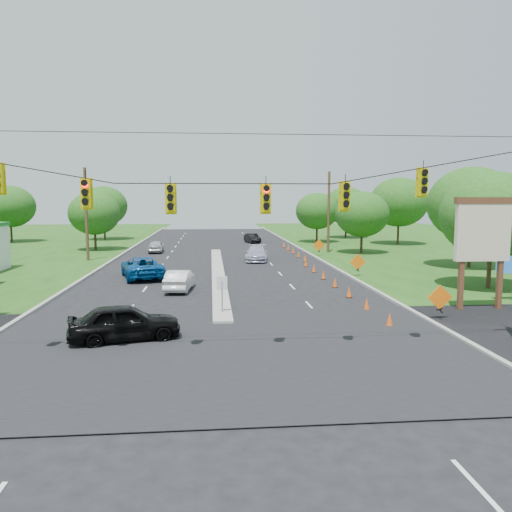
{
  "coord_description": "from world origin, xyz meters",
  "views": [
    {
      "loc": [
        -0.55,
        -19.49,
        6.06
      ],
      "look_at": [
        2.0,
        8.55,
        2.8
      ],
      "focal_mm": 35.0,
      "sensor_mm": 36.0,
      "label": 1
    }
  ],
  "objects": [
    {
      "name": "work_sign_0",
      "position": [
        10.8,
        4.0,
        1.09
      ],
      "size": [
        1.27,
        0.58,
        1.37
      ],
      "color": "black",
      "rests_on": "ground"
    },
    {
      "name": "tree_11",
      "position": [
        20.0,
        55.0,
        4.96
      ],
      "size": [
        6.72,
        6.72,
        7.84
      ],
      "color": "black",
      "rests_on": "ground"
    },
    {
      "name": "cone_0",
      "position": [
        7.87,
        3.0,
        0.35
      ],
      "size": [
        0.32,
        0.32,
        0.7
      ],
      "primitive_type": "cone",
      "color": "#E05113",
      "rests_on": "ground"
    },
    {
      "name": "cone_9",
      "position": [
        8.47,
        34.5,
        0.35
      ],
      "size": [
        0.32,
        0.32,
        0.7
      ],
      "primitive_type": "cone",
      "color": "#E05113",
      "rests_on": "ground"
    },
    {
      "name": "tree_5",
      "position": [
        -14.0,
        40.0,
        4.34
      ],
      "size": [
        5.88,
        5.88,
        6.86
      ],
      "color": "black",
      "rests_on": "ground"
    },
    {
      "name": "blue_pickup",
      "position": [
        -5.8,
        18.82,
        0.83
      ],
      "size": [
        4.19,
        6.49,
        1.66
      ],
      "primitive_type": "imported",
      "rotation": [
        0.0,
        0.0,
        3.4
      ],
      "color": "navy",
      "rests_on": "ground"
    },
    {
      "name": "dark_car_receding",
      "position": [
        5.11,
        48.32,
        0.64
      ],
      "size": [
        2.2,
        4.11,
        1.29
      ],
      "primitive_type": "imported",
      "rotation": [
        0.0,
        0.0,
        0.22
      ],
      "color": "black",
      "rests_on": "ground"
    },
    {
      "name": "white_sedan",
      "position": [
        -2.65,
        13.35,
        0.69
      ],
      "size": [
        1.89,
        4.33,
        1.38
      ],
      "primitive_type": "imported",
      "rotation": [
        0.0,
        0.0,
        3.04
      ],
      "color": "silver",
      "rests_on": "ground"
    },
    {
      "name": "cone_1",
      "position": [
        7.87,
        6.5,
        0.35
      ],
      "size": [
        0.32,
        0.32,
        0.7
      ],
      "primitive_type": "cone",
      "color": "#E05113",
      "rests_on": "ground"
    },
    {
      "name": "work_sign_1",
      "position": [
        10.8,
        18.0,
        1.09
      ],
      "size": [
        1.27,
        0.58,
        1.37
      ],
      "color": "black",
      "rests_on": "ground"
    },
    {
      "name": "tree_9",
      "position": [
        16.0,
        34.0,
        4.34
      ],
      "size": [
        5.88,
        5.88,
        6.86
      ],
      "color": "black",
      "rests_on": "ground"
    },
    {
      "name": "silver_car_far",
      "position": [
        3.89,
        28.6,
        0.73
      ],
      "size": [
        2.67,
        5.25,
        1.46
      ],
      "primitive_type": "imported",
      "rotation": [
        0.0,
        0.0,
        -0.13
      ],
      "color": "#A8A6BE",
      "rests_on": "ground"
    },
    {
      "name": "cone_8",
      "position": [
        8.47,
        31.0,
        0.35
      ],
      "size": [
        0.32,
        0.32,
        0.7
      ],
      "primitive_type": "cone",
      "color": "#E05113",
      "rests_on": "ground"
    },
    {
      "name": "tree_10",
      "position": [
        24.0,
        44.0,
        5.58
      ],
      "size": [
        7.56,
        7.56,
        8.82
      ],
      "color": "black",
      "rests_on": "ground"
    },
    {
      "name": "cone_5",
      "position": [
        7.87,
        20.5,
        0.35
      ],
      "size": [
        0.32,
        0.32,
        0.7
      ],
      "primitive_type": "cone",
      "color": "#E05113",
      "rests_on": "ground"
    },
    {
      "name": "tree_6",
      "position": [
        -16.0,
        55.0,
        4.96
      ],
      "size": [
        6.72,
        6.72,
        7.84
      ],
      "color": "black",
      "rests_on": "ground"
    },
    {
      "name": "cone_6",
      "position": [
        7.87,
        24.0,
        0.35
      ],
      "size": [
        0.32,
        0.32,
        0.7
      ],
      "primitive_type": "cone",
      "color": "#E05113",
      "rests_on": "ground"
    },
    {
      "name": "cone_3",
      "position": [
        7.87,
        13.5,
        0.35
      ],
      "size": [
        0.32,
        0.32,
        0.7
      ],
      "primitive_type": "cone",
      "color": "#E05113",
      "rests_on": "ground"
    },
    {
      "name": "curb_left",
      "position": [
        -10.1,
        30.0,
        0.0
      ],
      "size": [
        0.25,
        110.0,
        0.16
      ],
      "primitive_type": "cube",
      "color": "gray",
      "rests_on": "ground"
    },
    {
      "name": "cone_11",
      "position": [
        8.47,
        41.5,
        0.35
      ],
      "size": [
        0.32,
        0.32,
        0.7
      ],
      "primitive_type": "cone",
      "color": "#E05113",
      "rests_on": "ground"
    },
    {
      "name": "utility_pole_far_left",
      "position": [
        -12.5,
        30.0,
        4.5
      ],
      "size": [
        0.28,
        0.28,
        9.0
      ],
      "primitive_type": "cylinder",
      "color": "#422D1C",
      "rests_on": "ground"
    },
    {
      "name": "tree_4",
      "position": [
        -28.0,
        52.0,
        4.96
      ],
      "size": [
        6.72,
        6.72,
        7.84
      ],
      "color": "black",
      "rests_on": "ground"
    },
    {
      "name": "cone_2",
      "position": [
        7.87,
        10.0,
        0.35
      ],
      "size": [
        0.32,
        0.32,
        0.7
      ],
      "primitive_type": "cone",
      "color": "#E05113",
      "rests_on": "ground"
    },
    {
      "name": "pylon_sign",
      "position": [
        14.31,
        6.2,
        4.0
      ],
      "size": [
        5.9,
        2.3,
        6.12
      ],
      "color": "#59331E",
      "rests_on": "ground"
    },
    {
      "name": "cone_7",
      "position": [
        8.47,
        27.5,
        0.35
      ],
      "size": [
        0.32,
        0.32,
        0.7
      ],
      "primitive_type": "cone",
      "color": "#E05113",
      "rests_on": "ground"
    },
    {
      "name": "median_sign",
      "position": [
        0.0,
        6.0,
        1.46
      ],
      "size": [
        0.55,
        0.06,
        2.05
      ],
      "color": "gray",
      "rests_on": "ground"
    },
    {
      "name": "ground",
      "position": [
        0.0,
        0.0,
        0.0
      ],
      "size": [
        160.0,
        160.0,
        0.0
      ],
      "primitive_type": "plane",
      "color": "black",
      "rests_on": "ground"
    },
    {
      "name": "cone_4",
      "position": [
        7.87,
        17.0,
        0.35
      ],
      "size": [
        0.32,
        0.32,
        0.7
      ],
      "primitive_type": "cone",
      "color": "#E05113",
      "rests_on": "ground"
    },
    {
      "name": "silver_car_oncoming",
      "position": [
        -6.71,
        37.17,
        0.68
      ],
      "size": [
        1.74,
        4.06,
        1.37
      ],
      "primitive_type": "imported",
      "rotation": [
        0.0,
        0.0,
        3.17
      ],
      "color": "#ABABAB",
      "rests_on": "ground"
    },
    {
      "name": "work_sign_2",
      "position": [
        10.8,
        32.0,
        1.09
      ],
      "size": [
        1.27,
        0.58,
        1.37
      ],
      "color": "black",
      "rests_on": "ground"
    },
    {
      "name": "median",
      "position": [
        0.0,
        21.0,
        0.0
      ],
      "size": [
        1.0,
        34.0,
        0.18
      ],
      "primitive_type": "cube",
      "color": "gray",
      "rests_on": "ground"
    },
    {
      "name": "tree_7",
      "position": [
        18.0,
        12.0,
        4.96
      ],
      "size": [
        6.72,
        6.72,
        7.84
      ],
      "color": "black",
      "rests_on": "ground"
    },
    {
      "name": "utility_pole_far_right",
      "position": [
        12.5,
        35.0,
        4.5
      ],
      "size": [
        0.28,
        0.28,
        9.0
      ],
      "primitive_type": "cylinder",
      "color": "#422D1C",
      "rests_on": "ground"
    },
    {
      "name": "tree_12",
      "position": [
        14.0,
        48.0,
        4.34
      ],
      "size": [
        5.88,
        5.88,
        6.86
      ],
      "color": "black",
      "rests_on": "ground"
    },
    {
      "name": "signal_span",
      "position": [
        -0.05,
        -1.0,
        4.97
      ],
      "size": [
        25.6,
        0.32,
        9.0
      ],
      "color": "#422D1C",
      "rests_on": "ground"
    },
    {
      "name": "curb_right",
      "position": [
        10.1,
        30.0,
        0.0
      ],
      "size": [
        0.25,
        110.0,
        0.16
      ],
      "primitive_type": "cube",
      "color": "gray",
      "rests_on": "ground"
    },
    {
      "name": "cone_10",
      "position": [
        8.47,
        38.0,
        0.35
      ],
      "size": [
        0.32,
        0.32,
        0.7
      ],
      "primitive_type": "cone",
      "color": "#E05113",
      "rests_on": "ground"
    },
    {
      "name": "cross_street",
      "position": [
        0.0,
        0.0,
        0.0
      ],
      "size": [
        160.0,
        14.0,
        0.02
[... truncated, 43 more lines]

